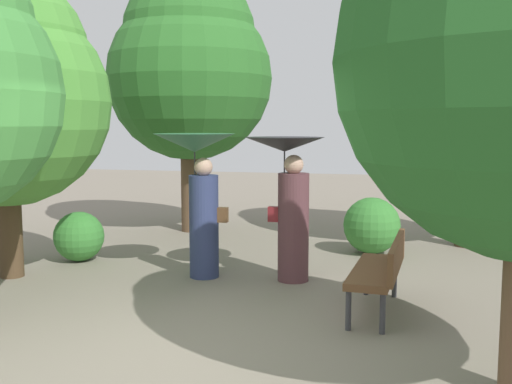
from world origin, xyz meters
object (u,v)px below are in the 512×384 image
Objects in this scene: person_left at (199,179)px; person_right at (289,188)px; park_bench at (382,268)px; tree_near_right at (473,59)px; tree_mid_left at (3,86)px; tree_far_back at (190,64)px.

person_left reaches higher than person_right.
tree_near_right is (1.31, 4.05, 2.64)m from park_bench.
tree_far_back is (1.21, 3.90, 0.63)m from tree_mid_left.
park_bench is (2.46, -1.04, -0.83)m from person_left.
tree_near_right is (2.55, 2.92, 1.91)m from person_right.
tree_near_right is 5.07m from tree_far_back.
person_left is at bearing 13.48° from tree_mid_left.
park_bench is 5.00m from tree_near_right.
tree_far_back is (-1.30, 3.31, 1.86)m from person_left.
park_bench is at bearing -116.64° from person_left.
park_bench is at bearing -5.03° from tree_mid_left.
person_left is 1.27× the size of park_bench.
tree_mid_left is at bearing -90.51° from park_bench.
tree_near_right is at bearing 166.62° from park_bench.
tree_near_right is at bearing -3.35° from tree_far_back.
park_bench is at bearing -107.91° from tree_near_right.
tree_mid_left is at bearing 99.70° from person_left.
person_right is at bearing 10.54° from tree_mid_left.
person_right is 4.01m from tree_mid_left.
tree_far_back reaches higher than park_bench.
park_bench is 6.34m from tree_far_back.
tree_far_back reaches higher than tree_near_right.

